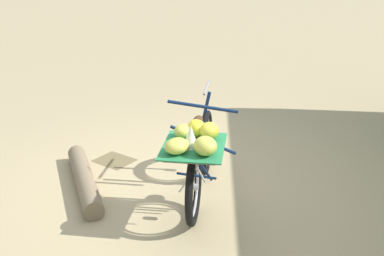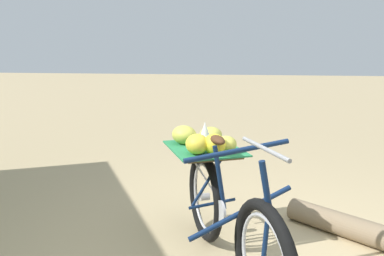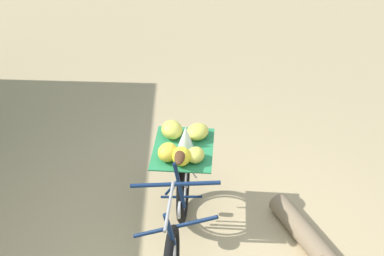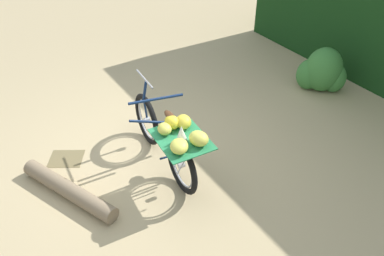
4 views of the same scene
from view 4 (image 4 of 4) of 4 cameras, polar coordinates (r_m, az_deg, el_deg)
The scene contains 5 objects.
ground_plane at distance 5.37m, azimuth -6.38°, elevation -4.02°, with size 60.00×60.00×0.00m, color tan.
bicycle at distance 4.80m, azimuth -3.51°, elevation -1.46°, with size 1.09×1.72×1.03m.
fallen_log at distance 4.95m, azimuth -17.45°, elevation -8.57°, with size 0.20×0.20×1.44m, color #7F6B51.
shrub_cluster at distance 6.90m, azimuth 18.37°, elevation 7.72°, with size 0.80×0.55×0.76m.
leaf_litter_patch at distance 5.55m, azimuth -17.80°, elevation -4.26°, with size 0.44×0.36×0.01m, color olive.
Camera 4 is at (0.55, -4.03, 3.50)m, focal length 36.74 mm.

